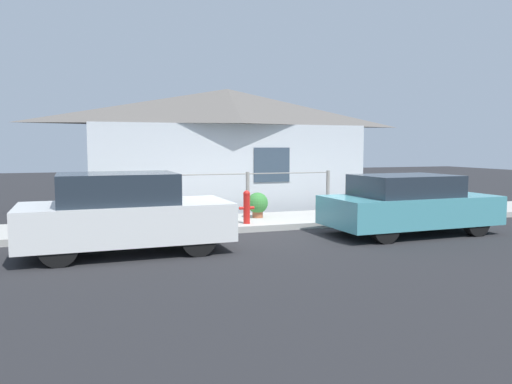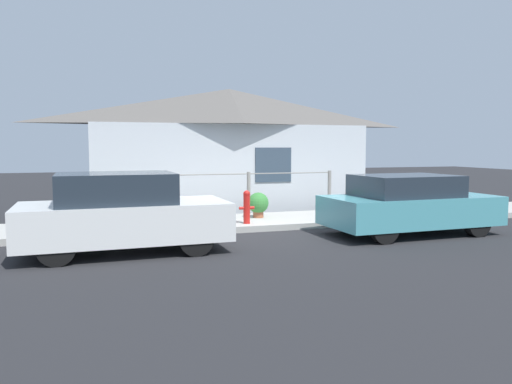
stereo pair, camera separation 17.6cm
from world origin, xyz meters
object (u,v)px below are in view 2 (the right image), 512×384
Objects in this scene: potted_plant_near_hydrant at (258,204)px; car_left at (123,213)px; car_right at (409,205)px; fire_hydrant at (247,206)px; potted_plant_by_fence at (108,207)px.

car_left is at bearing -143.46° from potted_plant_near_hydrant.
car_right is 3.69m from fire_hydrant.
car_left is at bearing 178.28° from car_right.
fire_hydrant reaches higher than potted_plant_by_fence.
potted_plant_by_fence is (-6.38, 3.12, -0.18)m from car_right.
car_right reaches higher than potted_plant_near_hydrant.
car_left reaches higher than potted_plant_by_fence.
fire_hydrant is at bearing -24.30° from potted_plant_by_fence.
car_right is (6.18, -0.00, -0.06)m from car_left.
car_left is 6.44× the size of potted_plant_by_fence.
car_left reaches higher than potted_plant_near_hydrant.
car_right is 3.74m from potted_plant_near_hydrant.
car_right is at bearing -27.77° from fire_hydrant.
car_right is 6.03× the size of potted_plant_near_hydrant.
fire_hydrant is 1.33× the size of potted_plant_by_fence.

